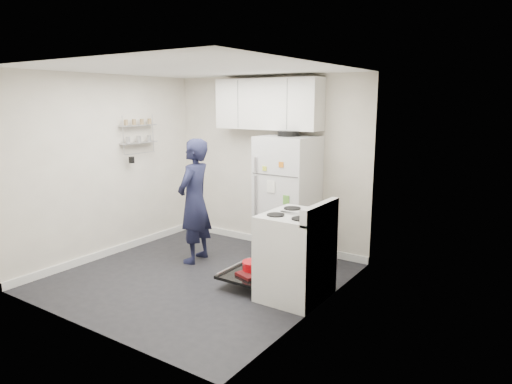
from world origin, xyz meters
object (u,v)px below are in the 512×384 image
Objects in this scene: electric_range at (295,256)px; person at (194,201)px; open_oven_door at (252,270)px; refrigerator at (288,198)px.

electric_range is 0.66× the size of person.
open_oven_door is 1.29m from refrigerator.
person is at bearing 170.59° from electric_range.
electric_range reaches higher than open_oven_door.
open_oven_door is (-0.57, 0.00, -0.29)m from electric_range.
person is (-0.96, -0.82, -0.02)m from refrigerator.
open_oven_door is at bearing 65.53° from person.
electric_range is 0.64m from open_oven_door.
open_oven_door is 0.40× the size of refrigerator.
refrigerator is at bearing 119.91° from person.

